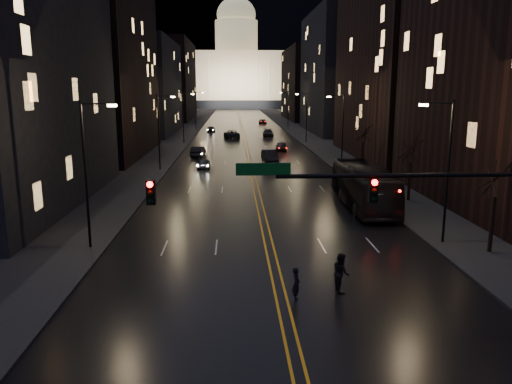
{
  "coord_description": "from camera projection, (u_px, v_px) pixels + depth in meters",
  "views": [
    {
      "loc": [
        -2.19,
        -19.68,
        9.66
      ],
      "look_at": [
        -0.76,
        11.54,
        3.17
      ],
      "focal_mm": 35.0,
      "sensor_mm": 36.0,
      "label": 1
    }
  ],
  "objects": [
    {
      "name": "oncoming_car_c",
      "position": [
        232.0,
        134.0,
        98.76
      ],
      "size": [
        3.46,
        6.19,
        1.64
      ],
      "primitive_type": "imported",
      "rotation": [
        0.0,
        0.0,
        3.27
      ],
      "color": "black",
      "rests_on": "ground"
    },
    {
      "name": "bus",
      "position": [
        363.0,
        187.0,
        41.06
      ],
      "size": [
        3.15,
        12.61,
        3.5
      ],
      "primitive_type": "imported",
      "rotation": [
        0.0,
        0.0,
        -0.02
      ],
      "color": "black",
      "rests_on": "ground"
    },
    {
      "name": "streetlamp_left_dist",
      "position": [
        196.0,
        108.0,
        117.6
      ],
      "size": [
        2.13,
        0.25,
        9.0
      ],
      "color": "black",
      "rests_on": "ground"
    },
    {
      "name": "tree_right_near",
      "position": [
        496.0,
        179.0,
        28.8
      ],
      "size": [
        2.4,
        2.4,
        6.65
      ],
      "color": "black",
      "rests_on": "ground"
    },
    {
      "name": "building_right_dist",
      "position": [
        306.0,
        84.0,
        156.95
      ],
      "size": [
        12.0,
        40.0,
        22.0
      ],
      "primitive_type": "cube",
      "color": "black",
      "rests_on": "ground"
    },
    {
      "name": "building_right_mid",
      "position": [
        338.0,
        73.0,
        109.59
      ],
      "size": [
        12.0,
        34.0,
        26.0
      ],
      "primitive_type": "cube",
      "color": "black",
      "rests_on": "ground"
    },
    {
      "name": "pedestrian_b",
      "position": [
        341.0,
        272.0,
        24.05
      ],
      "size": [
        0.58,
        0.97,
        1.93
      ],
      "primitive_type": "imported",
      "rotation": [
        0.0,
        0.0,
        1.64
      ],
      "color": "black",
      "rests_on": "ground"
    },
    {
      "name": "road",
      "position": [
        240.0,
        122.0,
        148.46
      ],
      "size": [
        20.0,
        320.0,
        0.02
      ],
      "primitive_type": "cube",
      "color": "black",
      "rests_on": "ground"
    },
    {
      "name": "streetlamp_right_near",
      "position": [
        446.0,
        165.0,
        30.54
      ],
      "size": [
        2.13,
        0.25,
        9.0
      ],
      "color": "black",
      "rests_on": "ground"
    },
    {
      "name": "oncoming_car_b",
      "position": [
        198.0,
        152.0,
        71.81
      ],
      "size": [
        2.09,
        4.81,
        1.54
      ],
      "primitive_type": "imported",
      "rotation": [
        0.0,
        0.0,
        3.04
      ],
      "color": "black",
      "rests_on": "ground"
    },
    {
      "name": "receding_car_b",
      "position": [
        281.0,
        147.0,
        77.95
      ],
      "size": [
        2.25,
        4.6,
        1.51
      ],
      "primitive_type": "imported",
      "rotation": [
        0.0,
        0.0,
        -0.11
      ],
      "color": "black",
      "rests_on": "ground"
    },
    {
      "name": "streetlamp_left_near",
      "position": [
        88.0,
        167.0,
        29.57
      ],
      "size": [
        2.13,
        0.25,
        9.0
      ],
      "color": "black",
      "rests_on": "ground"
    },
    {
      "name": "receding_car_c",
      "position": [
        268.0,
        133.0,
        101.68
      ],
      "size": [
        2.3,
        5.31,
        1.52
      ],
      "primitive_type": "imported",
      "rotation": [
        0.0,
        0.0,
        -0.03
      ],
      "color": "black",
      "rests_on": "ground"
    },
    {
      "name": "sidewalk_right",
      "position": [
        287.0,
        121.0,
        149.07
      ],
      "size": [
        8.0,
        320.0,
        0.16
      ],
      "primitive_type": "cube",
      "color": "black",
      "rests_on": "ground"
    },
    {
      "name": "oncoming_car_d",
      "position": [
        211.0,
        129.0,
        112.46
      ],
      "size": [
        2.05,
        4.64,
        1.33
      ],
      "primitive_type": "imported",
      "rotation": [
        0.0,
        0.0,
        3.18
      ],
      "color": "black",
      "rests_on": "ground"
    },
    {
      "name": "receding_car_d",
      "position": [
        263.0,
        121.0,
        139.23
      ],
      "size": [
        2.44,
        4.82,
        1.3
      ],
      "primitive_type": "imported",
      "rotation": [
        0.0,
        0.0,
        -0.06
      ],
      "color": "black",
      "rests_on": "ground"
    },
    {
      "name": "traffic_signal",
      "position": [
        430.0,
        201.0,
        20.53
      ],
      "size": [
        17.29,
        0.45,
        7.0
      ],
      "color": "black",
      "rests_on": "ground"
    },
    {
      "name": "center_line",
      "position": [
        240.0,
        122.0,
        148.45
      ],
      "size": [
        0.62,
        320.0,
        0.01
      ],
      "primitive_type": "cube",
      "color": "orange",
      "rests_on": "road"
    },
    {
      "name": "streetlamp_right_dist",
      "position": [
        287.0,
        108.0,
        118.57
      ],
      "size": [
        2.13,
        0.25,
        9.0
      ],
      "color": "black",
      "rests_on": "ground"
    },
    {
      "name": "building_left_far",
      "position": [
        146.0,
        87.0,
        108.31
      ],
      "size": [
        12.0,
        34.0,
        20.0
      ],
      "primitive_type": "cube",
      "color": "black",
      "rests_on": "ground"
    },
    {
      "name": "capitol",
      "position": [
        237.0,
        74.0,
        262.33
      ],
      "size": [
        90.0,
        50.0,
        58.5
      ],
      "color": "black",
      "rests_on": "ground"
    },
    {
      "name": "building_right_tall",
      "position": [
        404.0,
        18.0,
        67.29
      ],
      "size": [
        12.0,
        30.0,
        38.0
      ],
      "primitive_type": "cube",
      "color": "black",
      "rests_on": "ground"
    },
    {
      "name": "building_left_dist",
      "position": [
        172.0,
        81.0,
        154.85
      ],
      "size": [
        12.0,
        40.0,
        24.0
      ],
      "primitive_type": "cube",
      "color": "black",
      "rests_on": "ground"
    },
    {
      "name": "tree_right_far",
      "position": [
        363.0,
        133.0,
        58.14
      ],
      "size": [
        2.4,
        2.4,
        6.65
      ],
      "color": "black",
      "rests_on": "ground"
    },
    {
      "name": "streetlamp_left_far",
      "position": [
        184.0,
        115.0,
        88.25
      ],
      "size": [
        2.13,
        0.25,
        9.0
      ],
      "color": "black",
      "rests_on": "ground"
    },
    {
      "name": "mountain_ridge",
      "position": [
        287.0,
        15.0,
        381.55
      ],
      "size": [
        520.0,
        60.0,
        130.0
      ],
      "primitive_type": "cube",
      "color": "black",
      "rests_on": "ground"
    },
    {
      "name": "streetlamp_left_mid",
      "position": [
        160.0,
        128.0,
        58.91
      ],
      "size": [
        2.13,
        0.25,
        9.0
      ],
      "color": "black",
      "rests_on": "ground"
    },
    {
      "name": "building_left_mid",
      "position": [
        99.0,
        57.0,
        70.33
      ],
      "size": [
        12.0,
        30.0,
        28.0
      ],
      "primitive_type": "cube",
      "color": "black",
      "rests_on": "ground"
    },
    {
      "name": "ground",
      "position": [
        286.0,
        319.0,
        21.31
      ],
      "size": [
        900.0,
        900.0,
        0.0
      ],
      "primitive_type": "plane",
      "color": "black",
      "rests_on": "ground"
    },
    {
      "name": "streetlamp_right_far",
      "position": [
        306.0,
        115.0,
        89.23
      ],
      "size": [
        2.13,
        0.25,
        9.0
      ],
      "color": "black",
      "rests_on": "ground"
    },
    {
      "name": "sidewalk_left",
      "position": [
        193.0,
        122.0,
        147.81
      ],
      "size": [
        8.0,
        320.0,
        0.16
      ],
      "primitive_type": "cube",
      "color": "black",
      "rests_on": "ground"
    },
    {
      "name": "tree_right_mid",
      "position": [
        411.0,
        150.0,
        42.49
      ],
      "size": [
        2.4,
        2.4,
        6.65
      ],
      "color": "black",
      "rests_on": "ground"
    },
    {
      "name": "streetlamp_right_mid",
      "position": [
        341.0,
        127.0,
        59.89
      ],
      "size": [
        2.13,
        0.25,
        9.0
      ],
      "color": "black",
      "rests_on": "ground"
    },
    {
      "name": "receding_car_a",
      "position": [
        270.0,
        156.0,
        66.55
      ],
      "size": [
        2.14,
        5.17,
        1.66
      ],
      "primitive_type": "imported",
      "rotation": [
        0.0,
        0.0,
        0.08
      ],
      "color": "black",
      "rests_on": "ground"
    },
    {
      "name": "pedestrian_a",
      "position": [
        296.0,
        284.0,
        23.05
      ],
      "size": [
        0.44,
        0.62,
        1.59
      ],
      "primitive_type": "imported",
      "rotation": [
        0.0,
        0.0,
        1.46
      ],
      "color": "black",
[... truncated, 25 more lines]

